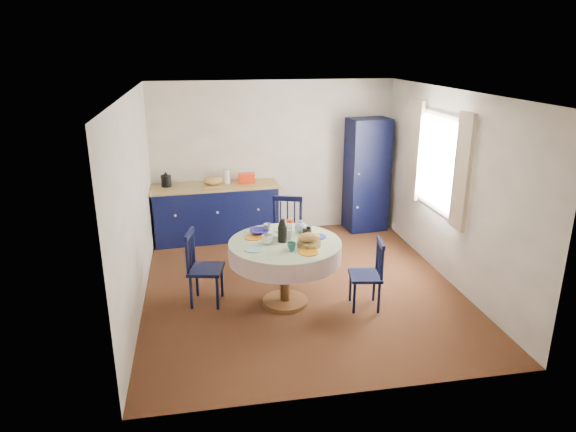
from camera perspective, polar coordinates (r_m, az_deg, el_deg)
name	(u,v)px	position (r m, az deg, el deg)	size (l,w,h in m)	color
floor	(300,285)	(6.85, 1.36, -7.72)	(4.50, 4.50, 0.00)	black
ceiling	(302,92)	(6.17, 1.54, 13.61)	(4.50, 4.50, 0.00)	white
wall_back	(274,158)	(8.55, -1.61, 6.51)	(4.00, 0.02, 2.50)	white
wall_left	(135,203)	(6.32, -16.63, 1.39)	(0.02, 4.50, 2.50)	white
wall_right	(450,187)	(7.06, 17.57, 3.07)	(0.02, 4.50, 2.50)	white
window	(438,162)	(7.24, 16.37, 5.79)	(0.10, 1.74, 1.45)	white
kitchen_counter	(216,211)	(8.38, -8.04, 0.54)	(2.06, 0.76, 1.14)	black
pantry_cabinet	(367,175)	(8.74, 8.73, 4.52)	(0.71, 0.54, 1.89)	black
dining_table	(286,251)	(6.12, -0.27, -3.96)	(1.34, 1.34, 1.09)	#553218
chair_left	(203,267)	(6.31, -9.48, -5.65)	(0.48, 0.49, 0.93)	black
chair_far	(286,235)	(7.11, -0.24, -2.09)	(0.58, 0.56, 1.03)	black
chair_right	(368,274)	(6.22, 8.92, -6.38)	(0.42, 0.43, 0.85)	black
mug_a	(267,239)	(6.00, -2.34, -2.59)	(0.14, 0.14, 0.11)	silver
mug_b	(291,247)	(5.79, 0.37, -3.44)	(0.11, 0.11, 0.10)	#276B61
mug_c	(307,231)	(6.28, 2.13, -1.72)	(0.12, 0.12, 0.09)	black
mug_d	(268,228)	(6.40, -2.27, -1.30)	(0.10, 0.10, 0.10)	silver
cobalt_bowl	(259,232)	(6.32, -3.22, -1.76)	(0.23, 0.23, 0.06)	navy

